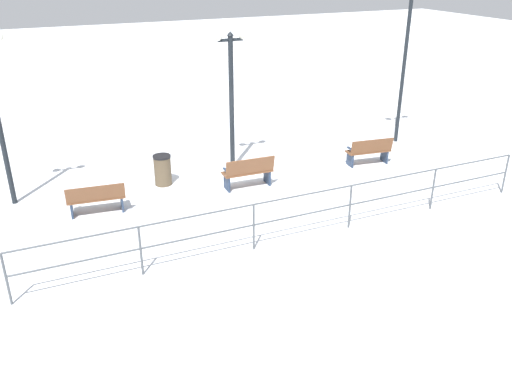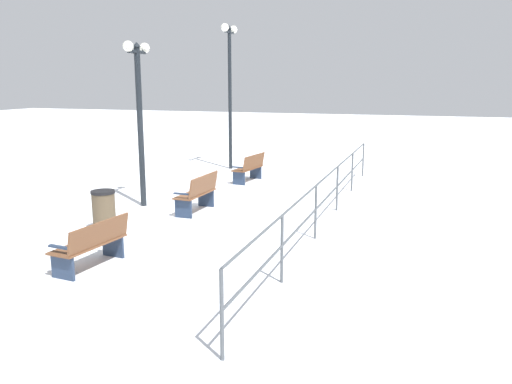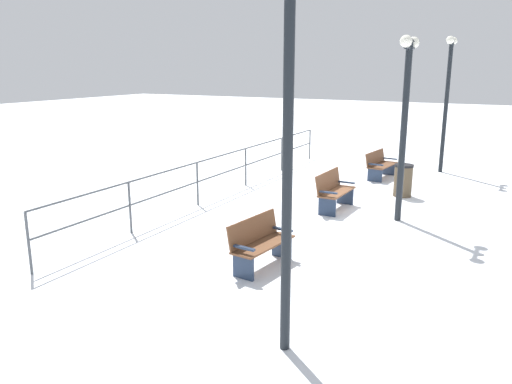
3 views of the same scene
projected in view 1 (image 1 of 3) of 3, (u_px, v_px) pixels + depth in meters
The scene contains 8 objects.
ground_plane at pixel (247, 186), 15.35m from camera, with size 80.00×80.00×0.00m, color white.
bench_nearest at pixel (369, 151), 16.73m from camera, with size 0.69×1.46×0.89m.
bench_second at pixel (248, 172), 15.07m from camera, with size 0.59×1.45×0.95m.
bench_third at pixel (96, 198), 13.58m from camera, with size 0.72×1.50×0.85m.
lamppost_near at pixel (407, 41), 17.61m from camera, with size 0.28×1.11×5.13m.
lamppost_middle at pixel (231, 82), 15.60m from camera, with size 0.26×1.02×4.13m.
waterfront_railing at pixel (304, 208), 12.27m from camera, with size 0.05×12.73×1.14m.
trash_bin at pixel (163, 170), 15.31m from camera, with size 0.51×0.51×0.89m.
Camera 1 is at (-12.94, 5.53, 6.16)m, focal length 37.48 mm.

